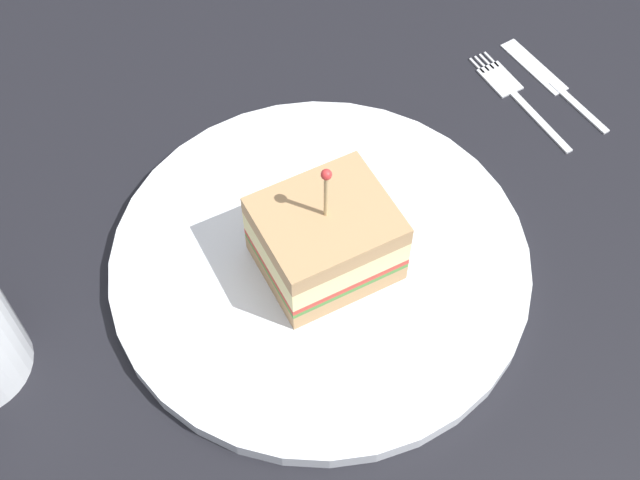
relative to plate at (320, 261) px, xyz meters
The scene contains 5 objects.
ground_plane 1.64cm from the plate, ahead, with size 113.69×113.69×2.00cm, color black.
plate is the anchor object (origin of this frame).
sandwich_half_center 3.58cm from the plate, 73.66° to the right, with size 9.61×8.57×10.10cm.
fork 23.14cm from the plate, 11.28° to the left, with size 2.58×12.31×0.35cm.
knife 26.34cm from the plate, ahead, with size 1.90×11.94×0.35cm.
Camera 1 is at (-18.90, -25.98, 50.65)cm, focal length 47.49 mm.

